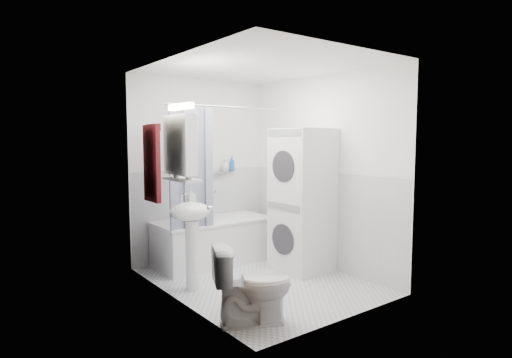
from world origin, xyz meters
TOP-DOWN VIEW (x-y plane):
  - floor at (0.00, 0.00)m, footprint 2.60×2.60m
  - room_walls at (0.00, 0.00)m, footprint 2.60×2.60m
  - wainscot at (0.00, 0.29)m, footprint 1.98×2.58m
  - door at (-0.95, -0.55)m, footprint 0.05×2.00m
  - bathtub at (-0.04, 0.92)m, footprint 1.50×0.71m
  - tub_spout at (0.16, 1.25)m, footprint 0.04×0.12m
  - curtain_rod at (-0.04, 0.63)m, footprint 1.68×0.02m
  - shower_curtain at (-0.50, 0.63)m, footprint 0.55×0.02m
  - sink at (-0.75, 0.19)m, footprint 0.44×0.37m
  - medicine_cabinet at (-0.90, 0.10)m, footprint 0.13×0.50m
  - shelf at (-0.89, 0.10)m, footprint 0.18×0.54m
  - shower_caddy at (0.21, 1.24)m, footprint 0.22×0.06m
  - towel at (-0.94, 0.73)m, footprint 0.07×0.37m
  - washer_dryer at (0.68, 0.00)m, footprint 0.64×0.63m
  - toilet at (-0.72, -0.87)m, footprint 0.79×0.64m
  - soap_pump at (-0.71, 0.25)m, footprint 0.08×0.17m
  - shelf_bottle at (-0.89, -0.05)m, footprint 0.07×0.18m
  - shelf_cup at (-0.89, 0.22)m, footprint 0.10×0.09m
  - shampoo_a at (0.35, 1.24)m, footprint 0.13×0.17m
  - shampoo_b at (0.47, 1.24)m, footprint 0.08×0.21m

SIDE VIEW (x-z plane):
  - floor at x=0.00m, z-range 0.00..0.00m
  - bathtub at x=-0.04m, z-range 0.03..0.60m
  - toilet at x=-0.72m, z-range 0.00..0.68m
  - wainscot at x=0.00m, z-range -0.69..1.89m
  - sink at x=-0.75m, z-range 0.18..1.22m
  - washer_dryer at x=0.68m, z-range 0.00..1.74m
  - tub_spout at x=0.16m, z-range 0.87..0.91m
  - soap_pump at x=-0.71m, z-range 0.91..0.99m
  - door at x=-0.95m, z-range 0.00..2.00m
  - shower_caddy at x=0.21m, z-range 1.14..1.16m
  - shelf at x=-0.89m, z-range 1.19..1.21m
  - shampoo_b at x=0.47m, z-range 1.16..1.24m
  - shampoo_a at x=0.35m, z-range 1.16..1.29m
  - shelf_bottle at x=-0.89m, z-range 1.21..1.28m
  - shower_curtain at x=-0.50m, z-range 0.52..1.98m
  - shelf_cup at x=-0.89m, z-range 1.21..1.31m
  - towel at x=-0.94m, z-range 0.91..1.80m
  - room_walls at x=0.00m, z-range 0.19..2.79m
  - medicine_cabinet at x=-0.90m, z-range 1.21..1.92m
  - curtain_rod at x=-0.04m, z-range 1.99..2.01m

